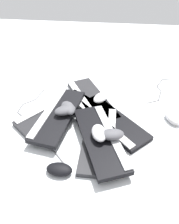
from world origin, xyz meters
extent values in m
plane|color=silver|center=(0.00, 0.00, 0.00)|extent=(3.20, 3.20, 0.00)
cube|color=black|center=(0.12, -0.05, 0.01)|extent=(0.41, 0.42, 0.02)
cube|color=silver|center=(0.08, -0.09, 0.03)|extent=(0.31, 0.33, 0.01)
cube|color=#232326|center=(-0.01, 0.13, 0.01)|extent=(0.35, 0.46, 0.02)
cube|color=silver|center=(-0.05, 0.10, 0.03)|extent=(0.24, 0.38, 0.01)
cube|color=#232326|center=(-0.19, -0.01, 0.01)|extent=(0.40, 0.43, 0.02)
cube|color=silver|center=(-0.24, 0.03, 0.03)|extent=(0.30, 0.34, 0.01)
cube|color=#232326|center=(0.06, -0.18, 0.01)|extent=(0.16, 0.44, 0.02)
cube|color=silver|center=(0.12, -0.18, 0.03)|extent=(0.04, 0.42, 0.01)
cube|color=black|center=(0.07, -0.21, 0.04)|extent=(0.30, 0.46, 0.02)
cube|color=#B2B5BA|center=(0.12, -0.19, 0.06)|extent=(0.19, 0.40, 0.01)
cube|color=black|center=(-0.16, -0.07, 0.04)|extent=(0.22, 0.46, 0.02)
cube|color=silver|center=(-0.22, -0.06, 0.06)|extent=(0.11, 0.42, 0.01)
ellipsoid|color=#4C4C51|center=(0.12, -0.22, 0.08)|extent=(0.12, 0.09, 0.04)
ellipsoid|color=#4C4C51|center=(-0.11, -0.05, 0.08)|extent=(0.11, 0.13, 0.04)
ellipsoid|color=#B7B7BC|center=(0.44, 0.00, 0.02)|extent=(0.11, 0.13, 0.04)
ellipsoid|color=silver|center=(0.05, 0.10, 0.05)|extent=(0.11, 0.13, 0.04)
ellipsoid|color=#B7B7BC|center=(0.06, -0.21, 0.08)|extent=(0.09, 0.12, 0.04)
ellipsoid|color=#4C4C51|center=(-0.12, -0.07, 0.08)|extent=(0.13, 0.11, 0.04)
ellipsoid|color=black|center=(-0.09, -0.38, 0.02)|extent=(0.11, 0.07, 0.04)
cylinder|color=#59595B|center=(-0.10, -0.31, 0.00)|extent=(0.07, 0.07, 0.01)
cylinder|color=#59595B|center=(-0.18, -0.25, 0.00)|extent=(0.10, 0.07, 0.01)
cylinder|color=#59595B|center=(-0.26, -0.22, 0.00)|extent=(0.06, 0.01, 0.01)
cylinder|color=#59595B|center=(-0.30, -0.20, 0.00)|extent=(0.04, 0.06, 0.01)
cylinder|color=#59595B|center=(-0.33, -0.13, 0.00)|extent=(0.02, 0.09, 0.01)
cylinder|color=#59595B|center=(-0.37, -0.06, 0.00)|extent=(0.08, 0.06, 0.01)
cylinder|color=#59595B|center=(-0.41, 0.01, 0.00)|extent=(0.01, 0.07, 0.01)
cylinder|color=#59595B|center=(-0.37, 0.07, 0.00)|extent=(0.06, 0.06, 0.01)
cylinder|color=#59595B|center=(-0.33, 0.16, 0.00)|extent=(0.03, 0.11, 0.01)
sphere|color=#59595B|center=(-0.07, -0.35, 0.00)|extent=(0.01, 0.01, 0.01)
sphere|color=#59595B|center=(-0.13, -0.28, 0.00)|extent=(0.01, 0.01, 0.01)
sphere|color=#59595B|center=(-0.23, -0.22, 0.00)|extent=(0.01, 0.01, 0.01)
sphere|color=#59595B|center=(-0.29, -0.23, 0.00)|extent=(0.01, 0.01, 0.01)
sphere|color=#59595B|center=(-0.32, -0.17, 0.00)|extent=(0.01, 0.01, 0.01)
sphere|color=#59595B|center=(-0.33, -0.08, 0.00)|extent=(0.01, 0.01, 0.01)
sphere|color=#59595B|center=(-0.41, -0.03, 0.00)|extent=(0.01, 0.01, 0.01)
sphere|color=#59595B|center=(-0.40, 0.05, 0.00)|extent=(0.01, 0.01, 0.01)
sphere|color=#59595B|center=(-0.35, 0.10, 0.00)|extent=(0.01, 0.01, 0.01)
sphere|color=#59595B|center=(-0.32, 0.21, 0.00)|extent=(0.01, 0.01, 0.01)
cylinder|color=#59595B|center=(0.35, 0.16, 0.00)|extent=(0.07, 0.04, 0.01)
cylinder|color=#59595B|center=(0.41, 0.23, 0.00)|extent=(0.04, 0.11, 0.01)
cylinder|color=#59595B|center=(0.41, 0.31, 0.00)|extent=(0.03, 0.05, 0.01)
cylinder|color=#59595B|center=(0.42, 0.38, 0.00)|extent=(0.05, 0.10, 0.01)
cylinder|color=#59595B|center=(0.48, 0.43, 0.00)|extent=(0.06, 0.02, 0.01)
cylinder|color=#59595B|center=(0.56, 0.45, 0.00)|extent=(0.10, 0.02, 0.01)
sphere|color=#59595B|center=(0.32, 0.14, 0.00)|extent=(0.01, 0.01, 0.01)
sphere|color=#59595B|center=(0.39, 0.18, 0.00)|extent=(0.01, 0.01, 0.01)
sphere|color=#59595B|center=(0.42, 0.28, 0.00)|extent=(0.01, 0.01, 0.01)
sphere|color=#59595B|center=(0.40, 0.34, 0.00)|extent=(0.01, 0.01, 0.01)
sphere|color=#59595B|center=(0.45, 0.43, 0.00)|extent=(0.01, 0.01, 0.01)
sphere|color=#59595B|center=(0.51, 0.44, 0.00)|extent=(0.01, 0.01, 0.01)
camera|label=1|loc=(0.10, -0.91, 0.78)|focal=35.00mm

